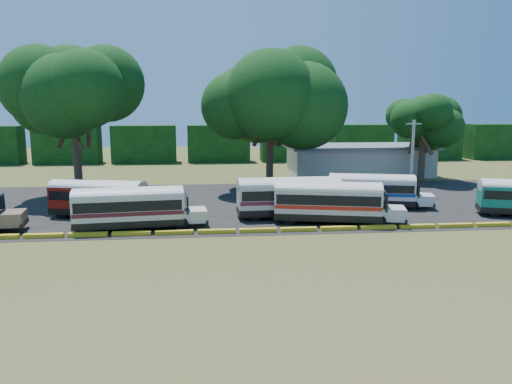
{
  "coord_description": "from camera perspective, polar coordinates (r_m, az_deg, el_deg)",
  "views": [
    {
      "loc": [
        -2.2,
        -33.97,
        9.06
      ],
      "look_at": [
        1.87,
        6.0,
        2.12
      ],
      "focal_mm": 35.0,
      "sensor_mm": 36.0,
      "label": 1
    }
  ],
  "objects": [
    {
      "name": "asphalt_strip",
      "position": [
        46.96,
        -1.8,
        -1.31
      ],
      "size": [
        64.0,
        24.0,
        0.02
      ],
      "primitive_type": "cube",
      "color": "black",
      "rests_on": "ground"
    },
    {
      "name": "terminal_building",
      "position": [
        67.45,
        11.67,
        3.62
      ],
      "size": [
        19.0,
        9.0,
        4.0
      ],
      "color": "beige",
      "rests_on": "ground"
    },
    {
      "name": "bus_cream_east",
      "position": [
        40.79,
        4.06,
        -0.33
      ],
      "size": [
        10.29,
        2.89,
        3.35
      ],
      "rotation": [
        0.0,
        0.0,
        0.04
      ],
      "color": "black",
      "rests_on": "ground"
    },
    {
      "name": "curb",
      "position": [
        36.15,
        -2.15,
        -4.47
      ],
      "size": [
        53.7,
        0.45,
        0.3
      ],
      "color": "gold",
      "rests_on": "ground"
    },
    {
      "name": "treeline_backdrop",
      "position": [
        82.22,
        -4.28,
        5.55
      ],
      "size": [
        130.0,
        4.0,
        6.0
      ],
      "color": "black",
      "rests_on": "ground"
    },
    {
      "name": "bus_white_red",
      "position": [
        39.15,
        8.54,
        -0.9
      ],
      "size": [
        10.3,
        4.76,
        3.29
      ],
      "rotation": [
        0.0,
        0.0,
        -0.24
      ],
      "color": "black",
      "rests_on": "ground"
    },
    {
      "name": "utility_pole",
      "position": [
        52.7,
        17.42,
        3.8
      ],
      "size": [
        1.6,
        0.3,
        7.69
      ],
      "color": "#99988B",
      "rests_on": "ground"
    },
    {
      "name": "ground",
      "position": [
        35.22,
        -2.05,
        -5.11
      ],
      "size": [
        160.0,
        160.0,
        0.0
      ],
      "primitive_type": "plane",
      "color": "#3C501A",
      "rests_on": "ground"
    },
    {
      "name": "tree_west",
      "position": [
        52.8,
        -20.19,
        11.17
      ],
      "size": [
        10.73,
        10.73,
        14.84
      ],
      "color": "#3D2A1E",
      "rests_on": "ground"
    },
    {
      "name": "tree_center",
      "position": [
        54.86,
        1.6,
        11.36
      ],
      "size": [
        12.32,
        12.32,
        15.1
      ],
      "color": "#3D2A1E",
      "rests_on": "ground"
    },
    {
      "name": "tree_east",
      "position": [
        63.7,
        18.66,
        8.0
      ],
      "size": [
        7.29,
        7.29,
        10.37
      ],
      "color": "#3D2A1E",
      "rests_on": "ground"
    },
    {
      "name": "bus_red",
      "position": [
        42.67,
        -17.3,
        -0.46
      ],
      "size": [
        9.74,
        4.86,
        3.11
      ],
      "rotation": [
        0.0,
        0.0,
        -0.28
      ],
      "color": "black",
      "rests_on": "ground"
    },
    {
      "name": "bus_cream_west",
      "position": [
        37.87,
        -13.98,
        -1.54
      ],
      "size": [
        9.89,
        3.39,
        3.19
      ],
      "rotation": [
        0.0,
        0.0,
        0.1
      ],
      "color": "black",
      "rests_on": "ground"
    },
    {
      "name": "bus_white_blue",
      "position": [
        46.14,
        13.27,
        0.38
      ],
      "size": [
        9.49,
        4.54,
        3.03
      ],
      "rotation": [
        0.0,
        0.0,
        -0.26
      ],
      "color": "black",
      "rests_on": "ground"
    }
  ]
}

